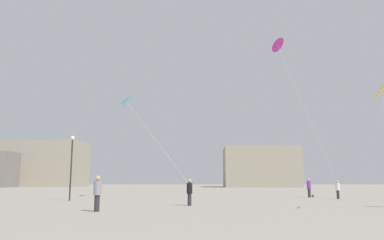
{
  "coord_description": "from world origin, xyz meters",
  "views": [
    {
      "loc": [
        -0.17,
        -4.21,
        1.55
      ],
      "look_at": [
        0.0,
        20.31,
        5.52
      ],
      "focal_mm": 35.04,
      "sensor_mm": 36.0,
      "label": 1
    }
  ],
  "objects_px": {
    "building_right_hall": "(260,167)",
    "building_centre_hall": "(46,164)",
    "person_in_purple": "(309,187)",
    "person_in_grey": "(97,192)",
    "handbag_beside_flyer": "(313,196)",
    "person_in_black": "(190,191)",
    "kite_amber_delta": "(381,88)",
    "kite_magenta_diamond": "(277,46)",
    "person_in_white": "(338,189)",
    "lamppost_east": "(72,157)",
    "kite_cyan_delta": "(126,101)"
  },
  "relations": [
    {
      "from": "building_right_hall",
      "to": "building_centre_hall",
      "type": "bearing_deg",
      "value": 174.09
    },
    {
      "from": "lamppost_east",
      "to": "person_in_black",
      "type": "bearing_deg",
      "value": -33.05
    },
    {
      "from": "person_in_grey",
      "to": "kite_amber_delta",
      "type": "relative_size",
      "value": 0.33
    },
    {
      "from": "handbag_beside_flyer",
      "to": "person_in_white",
      "type": "bearing_deg",
      "value": -70.24
    },
    {
      "from": "lamppost_east",
      "to": "person_in_grey",
      "type": "bearing_deg",
      "value": -65.96
    },
    {
      "from": "building_centre_hall",
      "to": "person_in_white",
      "type": "bearing_deg",
      "value": -52.49
    },
    {
      "from": "person_in_purple",
      "to": "kite_amber_delta",
      "type": "xyz_separation_m",
      "value": [
        -1.34,
        -16.87,
        5.28
      ]
    },
    {
      "from": "kite_cyan_delta",
      "to": "building_centre_hall",
      "type": "bearing_deg",
      "value": 116.28
    },
    {
      "from": "person_in_black",
      "to": "building_right_hall",
      "type": "xyz_separation_m",
      "value": [
        17.16,
        67.61,
        3.84
      ]
    },
    {
      "from": "person_in_black",
      "to": "kite_magenta_diamond",
      "type": "bearing_deg",
      "value": 30.0
    },
    {
      "from": "person_in_white",
      "to": "building_right_hall",
      "type": "height_order",
      "value": "building_right_hall"
    },
    {
      "from": "person_in_white",
      "to": "building_right_hall",
      "type": "bearing_deg",
      "value": 175.69
    },
    {
      "from": "handbag_beside_flyer",
      "to": "kite_cyan_delta",
      "type": "bearing_deg",
      "value": -176.61
    },
    {
      "from": "kite_amber_delta",
      "to": "handbag_beside_flyer",
      "type": "distance_m",
      "value": 18.12
    },
    {
      "from": "kite_amber_delta",
      "to": "kite_cyan_delta",
      "type": "distance_m",
      "value": 22.66
    },
    {
      "from": "person_in_black",
      "to": "person_in_white",
      "type": "distance_m",
      "value": 15.37
    },
    {
      "from": "kite_magenta_diamond",
      "to": "building_right_hall",
      "type": "xyz_separation_m",
      "value": [
        10.03,
        62.44,
        -7.63
      ]
    },
    {
      "from": "person_in_purple",
      "to": "person_in_grey",
      "type": "xyz_separation_m",
      "value": [
        -15.88,
        -16.16,
        0.02
      ]
    },
    {
      "from": "person_in_purple",
      "to": "person_in_white",
      "type": "bearing_deg",
      "value": -151.26
    },
    {
      "from": "person_in_white",
      "to": "person_in_black",
      "type": "bearing_deg",
      "value": -55.63
    },
    {
      "from": "person_in_purple",
      "to": "person_in_grey",
      "type": "distance_m",
      "value": 22.65
    },
    {
      "from": "person_in_grey",
      "to": "handbag_beside_flyer",
      "type": "bearing_deg",
      "value": 55.33
    },
    {
      "from": "person_in_purple",
      "to": "kite_cyan_delta",
      "type": "height_order",
      "value": "kite_cyan_delta"
    },
    {
      "from": "person_in_white",
      "to": "lamppost_east",
      "type": "bearing_deg",
      "value": -83.3
    },
    {
      "from": "kite_amber_delta",
      "to": "building_centre_hall",
      "type": "height_order",
      "value": "building_centre_hall"
    },
    {
      "from": "person_in_grey",
      "to": "handbag_beside_flyer",
      "type": "height_order",
      "value": "person_in_grey"
    },
    {
      "from": "person_in_purple",
      "to": "handbag_beside_flyer",
      "type": "bearing_deg",
      "value": -71.18
    },
    {
      "from": "person_in_black",
      "to": "handbag_beside_flyer",
      "type": "height_order",
      "value": "person_in_black"
    },
    {
      "from": "person_in_purple",
      "to": "building_right_hall",
      "type": "distance_m",
      "value": 56.31
    },
    {
      "from": "person_in_purple",
      "to": "handbag_beside_flyer",
      "type": "relative_size",
      "value": 5.47
    },
    {
      "from": "person_in_purple",
      "to": "lamppost_east",
      "type": "bearing_deg",
      "value": 108.23
    },
    {
      "from": "person_in_grey",
      "to": "lamppost_east",
      "type": "relative_size",
      "value": 0.35
    },
    {
      "from": "person_in_purple",
      "to": "person_in_white",
      "type": "relative_size",
      "value": 1.11
    },
    {
      "from": "building_right_hall",
      "to": "handbag_beside_flyer",
      "type": "distance_m",
      "value": 56.24
    },
    {
      "from": "person_in_grey",
      "to": "person_in_white",
      "type": "height_order",
      "value": "person_in_grey"
    },
    {
      "from": "person_in_black",
      "to": "lamppost_east",
      "type": "relative_size",
      "value": 0.32
    },
    {
      "from": "building_centre_hall",
      "to": "building_right_hall",
      "type": "relative_size",
      "value": 1.1
    },
    {
      "from": "person_in_grey",
      "to": "kite_magenta_diamond",
      "type": "relative_size",
      "value": 0.15
    },
    {
      "from": "kite_amber_delta",
      "to": "kite_cyan_delta",
      "type": "height_order",
      "value": "kite_cyan_delta"
    },
    {
      "from": "building_centre_hall",
      "to": "kite_magenta_diamond",
      "type": "bearing_deg",
      "value": -57.13
    },
    {
      "from": "person_in_grey",
      "to": "kite_amber_delta",
      "type": "height_order",
      "value": "kite_amber_delta"
    },
    {
      "from": "person_in_black",
      "to": "kite_amber_delta",
      "type": "relative_size",
      "value": 0.3
    },
    {
      "from": "lamppost_east",
      "to": "handbag_beside_flyer",
      "type": "height_order",
      "value": "lamppost_east"
    },
    {
      "from": "person_in_black",
      "to": "kite_amber_delta",
      "type": "distance_m",
      "value": 12.33
    },
    {
      "from": "person_in_purple",
      "to": "kite_cyan_delta",
      "type": "relative_size",
      "value": 0.15
    },
    {
      "from": "person_in_purple",
      "to": "building_right_hall",
      "type": "xyz_separation_m",
      "value": [
        5.96,
        55.87,
        3.78
      ]
    },
    {
      "from": "kite_cyan_delta",
      "to": "person_in_white",
      "type": "bearing_deg",
      "value": -6.49
    },
    {
      "from": "kite_cyan_delta",
      "to": "kite_magenta_diamond",
      "type": "bearing_deg",
      "value": -23.16
    },
    {
      "from": "kite_magenta_diamond",
      "to": "person_in_white",
      "type": "bearing_deg",
      "value": 32.18
    },
    {
      "from": "person_in_black",
      "to": "person_in_grey",
      "type": "bearing_deg",
      "value": -142.64
    }
  ]
}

